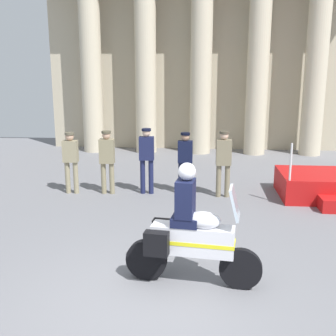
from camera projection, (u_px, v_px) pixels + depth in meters
name	position (u px, v px, depth m)	size (l,w,h in m)	color
ground_plane	(147.00, 306.00, 5.83)	(28.00, 28.00, 0.00)	slate
colonnade_backdrop	(201.00, 54.00, 16.02)	(12.19, 1.65, 7.12)	#B6AB91
officer_in_row_0	(71.00, 158.00, 10.89)	(0.39, 0.24, 1.62)	gray
officer_in_row_1	(107.00, 157.00, 10.84)	(0.39, 0.24, 1.67)	#847A5B
officer_in_row_2	(147.00, 156.00, 10.84)	(0.39, 0.24, 1.73)	#191E42
officer_in_row_3	(185.00, 158.00, 10.83)	(0.39, 0.24, 1.63)	black
officer_in_row_4	(224.00, 159.00, 10.56)	(0.39, 0.24, 1.70)	#7A7056
motorcycle_with_rider	(188.00, 235.00, 6.28)	(2.09, 0.74, 1.90)	black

